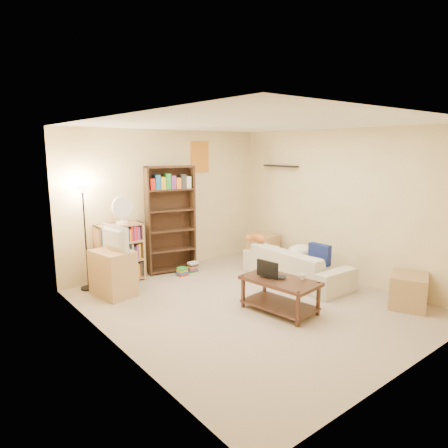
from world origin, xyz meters
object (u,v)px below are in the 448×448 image
at_px(tall_bookshelf, 170,217).
at_px(sofa, 296,265).
at_px(tabby_cat, 256,238).
at_px(laptop, 274,275).
at_px(tv_stand, 113,273).
at_px(mug, 302,277).
at_px(coffee_table, 280,290).
at_px(floor_lamp, 83,207).
at_px(side_table, 263,248).
at_px(short_bookshelf, 120,253).
at_px(end_cabinet, 409,291).
at_px(desk_fan, 122,210).
at_px(television, 111,239).

bearing_deg(tall_bookshelf, sofa, -38.46).
height_order(tabby_cat, laptop, tabby_cat).
relative_size(sofa, tv_stand, 2.80).
bearing_deg(mug, coffee_table, 135.67).
relative_size(floor_lamp, side_table, 3.03).
distance_m(laptop, short_bookshelf, 2.62).
bearing_deg(sofa, side_table, -14.78).
xyz_separation_m(short_bookshelf, end_cabinet, (2.68, -3.49, -0.26)).
distance_m(tv_stand, end_cabinet, 4.26).
bearing_deg(desk_fan, tv_stand, -131.36).
xyz_separation_m(tabby_cat, television, (-2.43, 0.53, 0.24)).
xyz_separation_m(side_table, end_cabinet, (0.02, -2.87, -0.04)).
bearing_deg(tv_stand, end_cabinet, -54.46).
height_order(sofa, desk_fan, desk_fan).
bearing_deg(desk_fan, sofa, -37.41).
relative_size(coffee_table, laptop, 2.51).
bearing_deg(tv_stand, short_bookshelf, 45.70).
bearing_deg(coffee_table, television, 119.57).
bearing_deg(laptop, mug, 178.46).
distance_m(coffee_table, mug, 0.35).
distance_m(sofa, mug, 1.33).
xyz_separation_m(television, desk_fan, (0.40, 0.45, 0.34)).
bearing_deg(tall_bookshelf, laptop, -70.52).
xyz_separation_m(tabby_cat, tall_bookshelf, (-1.13, 1.00, 0.36)).
bearing_deg(tv_stand, sofa, -35.35).
bearing_deg(coffee_table, end_cabinet, -41.26).
bearing_deg(tabby_cat, coffee_table, -122.38).
bearing_deg(coffee_table, side_table, 43.70).
bearing_deg(floor_lamp, sofa, -31.78).
bearing_deg(side_table, sofa, -107.12).
relative_size(coffee_table, mug, 12.39).
relative_size(tabby_cat, floor_lamp, 0.27).
bearing_deg(tall_bookshelf, side_table, -5.43).
relative_size(laptop, floor_lamp, 0.26).
height_order(coffee_table, floor_lamp, floor_lamp).
height_order(coffee_table, side_table, side_table).
bearing_deg(tabby_cat, side_table, 35.57).
bearing_deg(mug, television, 128.06).
relative_size(mug, tall_bookshelf, 0.05).
bearing_deg(coffee_table, desk_fan, 106.88).
bearing_deg(television, short_bookshelf, -44.30).
height_order(tv_stand, tall_bookshelf, tall_bookshelf).
distance_m(laptop, mug, 0.39).
bearing_deg(coffee_table, mug, -51.94).
distance_m(floor_lamp, side_table, 3.43).
bearing_deg(tabby_cat, short_bookshelf, 153.81).
height_order(desk_fan, side_table, desk_fan).
bearing_deg(tall_bookshelf, desk_fan, -165.20).
height_order(tall_bookshelf, end_cabinet, tall_bookshelf).
bearing_deg(laptop, tv_stand, 10.29).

